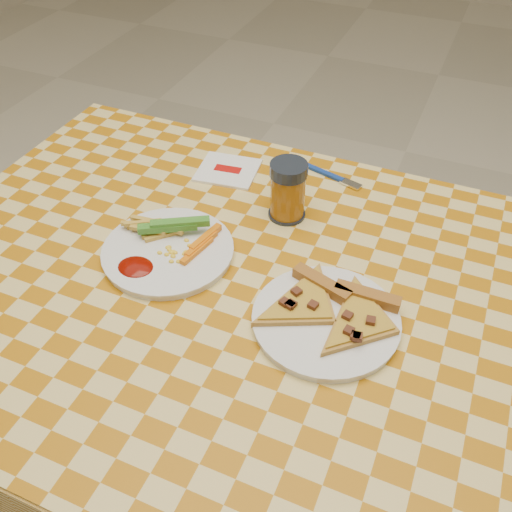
# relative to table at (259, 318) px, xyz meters

# --- Properties ---
(ground) EXTENTS (8.00, 8.00, 0.00)m
(ground) POSITION_rel_table_xyz_m (0.00, 0.00, -0.68)
(ground) COLOR beige
(ground) RESTS_ON ground
(table) EXTENTS (1.28, 0.88, 0.76)m
(table) POSITION_rel_table_xyz_m (0.00, 0.00, 0.00)
(table) COLOR white
(table) RESTS_ON ground
(plate_left) EXTENTS (0.24, 0.24, 0.01)m
(plate_left) POSITION_rel_table_xyz_m (-0.18, 0.02, 0.08)
(plate_left) COLOR white
(plate_left) RESTS_ON table
(plate_right) EXTENTS (0.27, 0.27, 0.01)m
(plate_right) POSITION_rel_table_xyz_m (0.13, -0.03, 0.08)
(plate_right) COLOR white
(plate_right) RESTS_ON table
(fries_veggies) EXTENTS (0.19, 0.18, 0.04)m
(fries_veggies) POSITION_rel_table_xyz_m (-0.19, 0.03, 0.10)
(fries_veggies) COLOR gold
(fries_veggies) RESTS_ON plate_left
(pizza_slices) EXTENTS (0.25, 0.23, 0.02)m
(pizza_slices) POSITION_rel_table_xyz_m (0.13, -0.01, 0.09)
(pizza_slices) COLOR #BA8A39
(pizza_slices) RESTS_ON plate_right
(drink_glass) EXTENTS (0.07, 0.07, 0.12)m
(drink_glass) POSITION_rel_table_xyz_m (-0.03, 0.21, 0.13)
(drink_glass) COLOR black
(drink_glass) RESTS_ON table
(napkin) EXTENTS (0.14, 0.13, 0.01)m
(napkin) POSITION_rel_table_xyz_m (-0.20, 0.30, 0.08)
(napkin) COLOR white
(napkin) RESTS_ON table
(fork) EXTENTS (0.14, 0.05, 0.01)m
(fork) POSITION_rel_table_xyz_m (0.01, 0.36, 0.08)
(fork) COLOR navy
(fork) RESTS_ON table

